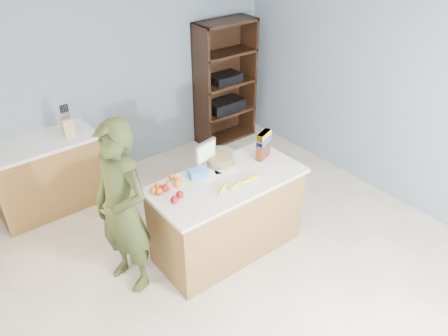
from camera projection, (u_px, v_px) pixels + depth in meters
floor at (245, 263)px, 4.55m from camera, size 4.50×5.00×0.02m
walls at (250, 120)px, 3.67m from camera, size 4.52×5.02×2.51m
counter_peninsula at (227, 218)px, 4.53m from camera, size 1.56×0.76×0.90m
back_cabinet at (48, 175)px, 5.15m from camera, size 1.24×0.62×0.90m
shelving_unit at (223, 84)px, 6.46m from camera, size 0.90×0.40×1.80m
person at (122, 210)px, 3.91m from camera, size 0.56×0.72×1.74m
knife_block at (68, 127)px, 4.96m from camera, size 0.12×0.10×0.31m
envelopes at (218, 173)px, 4.35m from camera, size 0.41×0.19×0.00m
bananas at (240, 183)px, 4.17m from camera, size 0.54×0.16×0.04m
apples at (173, 194)px, 3.99m from camera, size 0.16×0.28×0.07m
oranges at (167, 185)px, 4.12m from camera, size 0.34×0.20×0.07m
blue_carton at (198, 173)px, 4.28m from camera, size 0.20×0.16×0.08m
salad_bowl at (220, 159)px, 4.48m from camera, size 0.30×0.30×0.13m
tv at (205, 153)px, 4.38m from camera, size 0.28×0.12×0.28m
cereal_box at (264, 143)px, 4.52m from camera, size 0.21×0.14×0.30m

